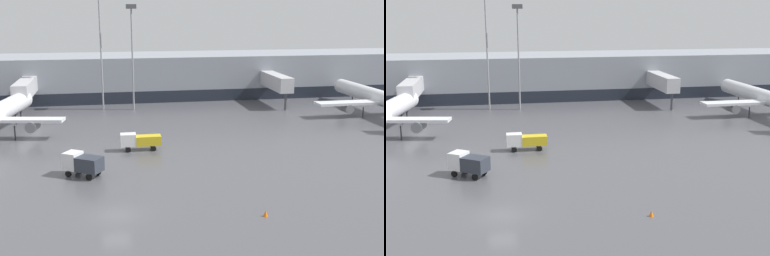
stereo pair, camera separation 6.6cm
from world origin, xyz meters
TOP-DOWN VIEW (x-y plane):
  - ground_plane at (0.00, 0.00)m, footprint 320.00×320.00m
  - terminal_building at (-0.02, 61.83)m, footprint 160.00×28.93m
  - parked_jet_1 at (47.43, 35.00)m, footprint 24.48×36.52m
  - service_truck_1 at (3.66, 20.70)m, footprint 5.36×1.70m
  - service_truck_2 at (-3.41, 11.52)m, footprint 4.74×4.01m
  - traffic_cone_4 at (13.37, -2.55)m, footprint 0.43×0.43m
  - apron_light_mast_1 at (4.50, 48.12)m, footprint 1.80×1.80m
  - apron_light_mast_3 at (-1.16, 49.54)m, footprint 1.80×1.80m

SIDE VIEW (x-z plane):
  - ground_plane at x=0.00m, z-range 0.00..0.00m
  - traffic_cone_4 at x=13.37m, z-range 0.00..0.57m
  - service_truck_1 at x=3.66m, z-range 0.20..2.54m
  - service_truck_2 at x=-3.41m, z-range 0.21..2.88m
  - parked_jet_1 at x=47.43m, z-range -2.00..7.98m
  - terminal_building at x=-0.02m, z-range 0.00..9.00m
  - apron_light_mast_1 at x=4.50m, z-range 5.47..24.71m
  - apron_light_mast_3 at x=-1.16m, z-range 5.95..28.02m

